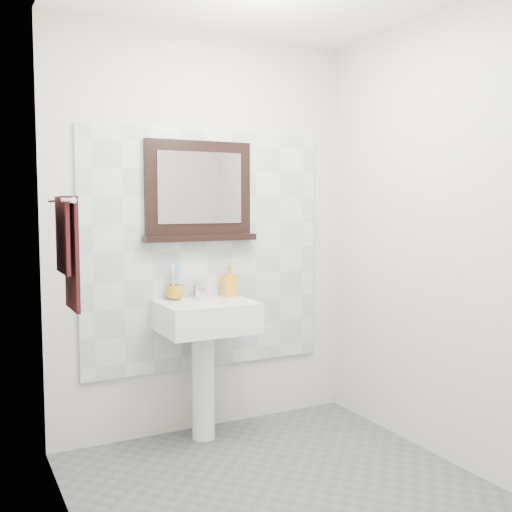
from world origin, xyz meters
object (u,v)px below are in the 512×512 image
Objects in this scene: soap_dispenser at (229,281)px; hand_towel at (68,244)px; pedestal_sink at (206,331)px; framed_mirror at (199,193)px; toothbrush_cup at (175,292)px.

soap_dispenser is 1.18m from hand_towel.
pedestal_sink is 1.75× the size of hand_towel.
soap_dispenser is at bearing -19.41° from framed_mirror.
framed_mirror is at bearing 16.46° from toothbrush_cup.
hand_towel is (-1.06, -0.45, 0.29)m from soap_dispenser.
framed_mirror is (0.04, 0.19, 0.83)m from pedestal_sink.
framed_mirror is at bearing 29.99° from hand_towel.
toothbrush_cup is (-0.14, 0.13, 0.23)m from pedestal_sink.
toothbrush_cup is at bearing 32.97° from hand_towel.
hand_towel is at bearing -150.01° from framed_mirror.
framed_mirror is (-0.18, 0.06, 0.55)m from soap_dispenser.
toothbrush_cup is 0.16× the size of framed_mirror.
toothbrush_cup is at bearing -163.54° from framed_mirror.
framed_mirror reaches higher than soap_dispenser.
framed_mirror reaches higher than hand_towel.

